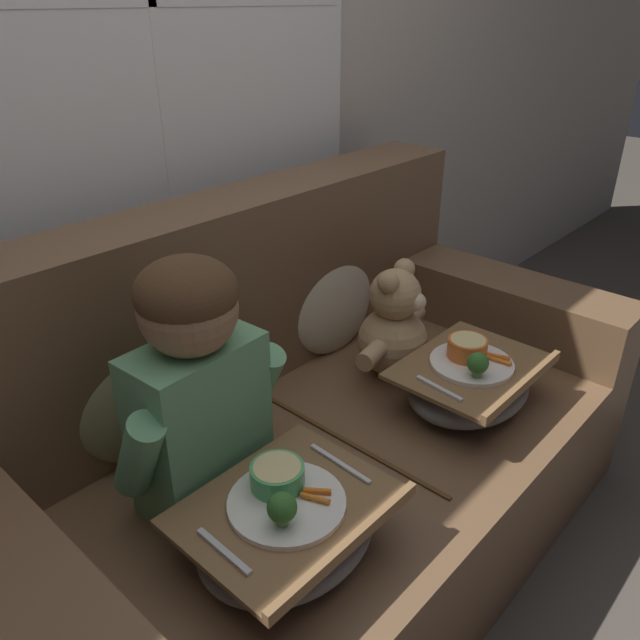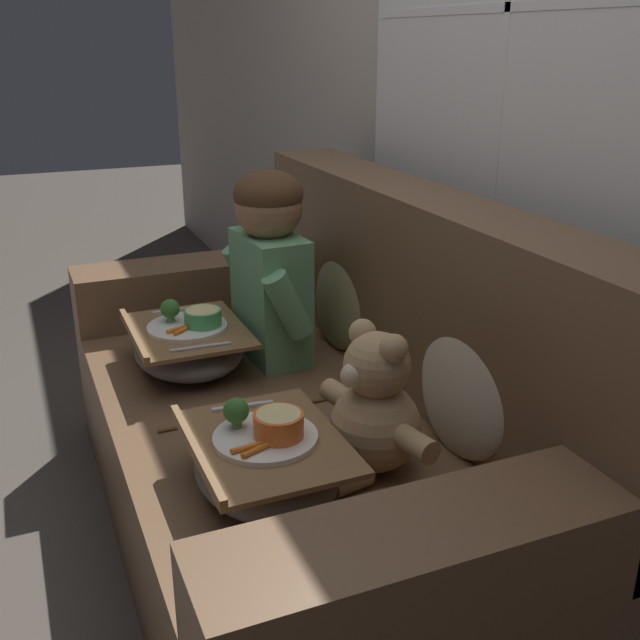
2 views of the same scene
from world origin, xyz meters
TOP-DOWN VIEW (x-y plane):
  - ground_plane at (0.00, 0.00)m, footprint 14.00×14.00m
  - wall_back_with_window at (0.00, 0.63)m, footprint 8.00×0.08m
  - couch at (0.00, 0.08)m, footprint 1.86×0.99m
  - throw_pillow_behind_child at (-0.35, 0.30)m, footprint 0.39×0.19m
  - throw_pillow_behind_teddy at (0.35, 0.30)m, footprint 0.40×0.19m
  - child_figure at (-0.35, 0.05)m, footprint 0.42×0.21m
  - teddy_bear at (0.36, 0.04)m, footprint 0.38×0.27m
  - lap_tray_child at (-0.35, -0.21)m, footprint 0.41×0.33m
  - lap_tray_teddy at (0.35, -0.21)m, footprint 0.41×0.32m

SIDE VIEW (x-z plane):
  - ground_plane at x=0.00m, z-range 0.00..0.00m
  - couch at x=0.00m, z-range -0.15..0.84m
  - lap_tray_child at x=-0.35m, z-range 0.41..0.62m
  - lap_tray_teddy at x=0.35m, z-range 0.41..0.62m
  - teddy_bear at x=0.36m, z-range 0.42..0.77m
  - throw_pillow_behind_child at x=-0.35m, z-range 0.43..0.83m
  - throw_pillow_behind_teddy at x=0.35m, z-range 0.42..0.83m
  - child_figure at x=-0.35m, z-range 0.47..1.05m
  - wall_back_with_window at x=0.00m, z-range 0.01..2.61m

